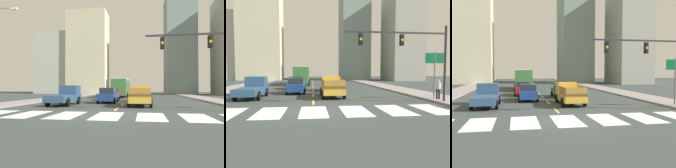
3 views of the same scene
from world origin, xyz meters
TOP-DOWN VIEW (x-y plane):
  - ground_plane at (0.00, 0.00)m, footprint 160.00×160.00m
  - sidewalk_right at (11.39, 18.00)m, footprint 3.53×110.00m
  - crosswalk_stripe_1 at (-5.21, 0.00)m, footprint 1.68×3.80m
  - crosswalk_stripe_2 at (-2.61, 0.00)m, footprint 1.68×3.80m
  - crosswalk_stripe_3 at (0.00, 0.00)m, footprint 1.68×3.80m
  - crosswalk_stripe_4 at (2.61, 0.00)m, footprint 1.68×3.80m
  - crosswalk_stripe_5 at (5.21, 0.00)m, footprint 1.68×3.80m
  - lane_dash_0 at (0.00, 4.00)m, footprint 0.16×2.40m
  - lane_dash_1 at (0.00, 9.00)m, footprint 0.16×2.40m
  - lane_dash_2 at (0.00, 14.00)m, footprint 0.16×2.40m
  - lane_dash_3 at (0.00, 19.00)m, footprint 0.16×2.40m
  - lane_dash_4 at (0.00, 24.00)m, footprint 0.16×2.40m
  - lane_dash_5 at (0.00, 29.00)m, footprint 0.16×2.40m
  - lane_dash_6 at (0.00, 34.00)m, footprint 0.16×2.40m
  - lane_dash_7 at (0.00, 39.00)m, footprint 0.16×2.40m
  - pickup_stakebed at (1.81, 7.80)m, footprint 2.18×5.20m
  - pickup_dark at (-5.63, 7.65)m, footprint 2.18×5.20m
  - city_bus at (-1.95, 26.47)m, footprint 2.72×10.80m
  - sedan_near_right at (-1.87, 11.01)m, footprint 2.02×4.40m
  - sedan_near_left at (-2.28, 16.74)m, footprint 2.02×4.40m
  - sedan_far at (2.12, 13.53)m, footprint 2.02×4.40m
  - traffic_signal_gantry at (7.71, 2.37)m, footprint 8.02×0.27m
  - direction_sign_green at (10.65, 4.50)m, footprint 1.70×0.12m
  - tower_tall_centre at (11.66, 46.83)m, footprint 7.42×10.42m
  - block_mid_left at (23.49, 41.04)m, footprint 7.93×10.84m
  - block_low_left at (-14.20, 47.90)m, footprint 11.32×7.67m

SIDE VIEW (x-z plane):
  - ground_plane at x=0.00m, z-range 0.00..0.00m
  - lane_dash_0 at x=0.00m, z-range 0.00..0.01m
  - lane_dash_1 at x=0.00m, z-range 0.00..0.01m
  - lane_dash_2 at x=0.00m, z-range 0.00..0.01m
  - lane_dash_3 at x=0.00m, z-range 0.00..0.01m
  - lane_dash_4 at x=0.00m, z-range 0.00..0.01m
  - lane_dash_5 at x=0.00m, z-range 0.00..0.01m
  - lane_dash_6 at x=0.00m, z-range 0.00..0.01m
  - lane_dash_7 at x=0.00m, z-range 0.00..0.01m
  - crosswalk_stripe_1 at x=-5.21m, z-range 0.00..0.01m
  - crosswalk_stripe_2 at x=-2.61m, z-range 0.00..0.01m
  - crosswalk_stripe_3 at x=0.00m, z-range 0.00..0.01m
  - crosswalk_stripe_4 at x=2.61m, z-range 0.00..0.01m
  - crosswalk_stripe_5 at x=5.21m, z-range 0.00..0.01m
  - sidewalk_right at x=11.39m, z-range 0.00..0.15m
  - sedan_near_right at x=-1.87m, z-range 0.00..1.72m
  - sedan_near_left at x=-2.28m, z-range 0.00..1.72m
  - sedan_far at x=2.12m, z-range 0.00..1.72m
  - pickup_dark at x=-5.63m, z-range -0.06..1.90m
  - pickup_stakebed at x=1.81m, z-range -0.04..1.92m
  - city_bus at x=-1.95m, z-range 0.29..3.61m
  - direction_sign_green at x=10.65m, z-range 0.93..5.13m
  - traffic_signal_gantry at x=7.71m, z-range 1.16..7.16m
  - block_mid_left at x=23.49m, z-range 0.00..23.51m
  - block_low_left at x=-14.20m, z-range 0.00..23.95m
  - tower_tall_centre at x=11.66m, z-range 0.00..26.54m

